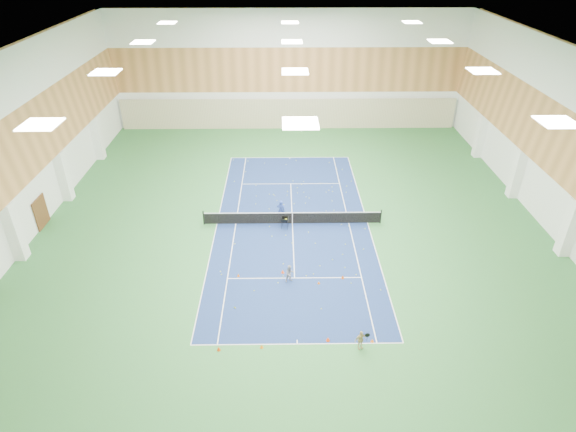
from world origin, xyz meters
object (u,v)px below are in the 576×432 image
at_px(tennis_net, 292,217).
at_px(child_court, 290,273).
at_px(child_apron, 360,340).
at_px(ball_cart, 285,223).
at_px(coach, 281,210).

height_order(tennis_net, child_court, child_court).
distance_m(child_apron, ball_cart, 12.18).
bearing_deg(child_court, tennis_net, 64.67).
bearing_deg(ball_cart, tennis_net, 56.65).
relative_size(child_court, child_apron, 1.02).
relative_size(coach, child_court, 1.37).
distance_m(coach, ball_cart, 1.28).
bearing_deg(child_apron, tennis_net, 81.47).
bearing_deg(ball_cart, child_apron, -62.73).
relative_size(coach, child_apron, 1.40).
distance_m(child_court, ball_cart, 6.10).
height_order(tennis_net, ball_cart, tennis_net).
height_order(child_court, ball_cart, child_court).
bearing_deg(coach, child_court, 111.62).
bearing_deg(tennis_net, ball_cart, -132.77).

